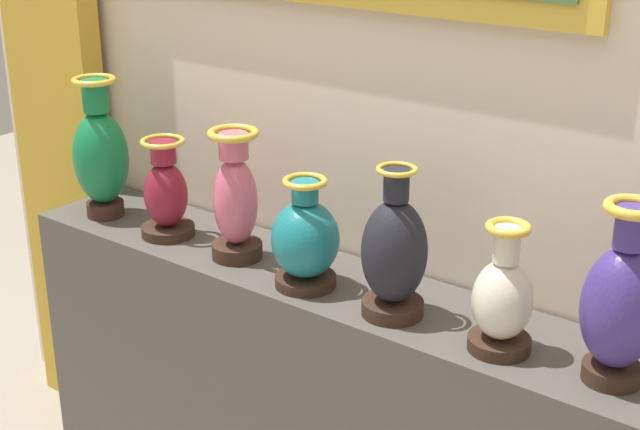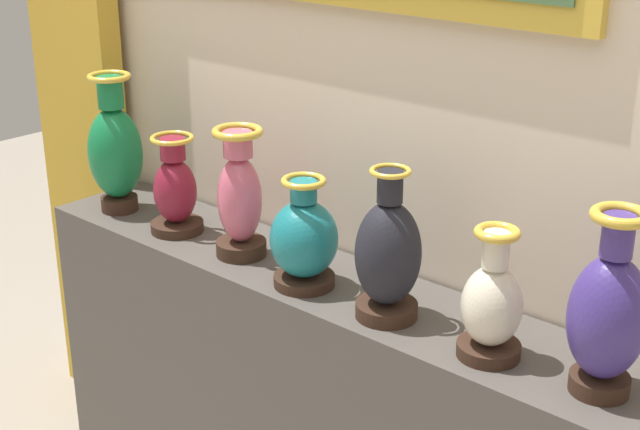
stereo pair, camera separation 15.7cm
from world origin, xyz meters
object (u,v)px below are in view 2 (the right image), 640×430
at_px(vase_burgundy, 175,191).
at_px(vase_ivory, 492,305).
at_px(vase_teal, 303,239).
at_px(vase_onyx, 388,256).
at_px(vase_indigo, 608,315).
at_px(vase_rose, 240,198).
at_px(vase_emerald, 115,150).

bearing_deg(vase_burgundy, vase_ivory, -0.91).
distance_m(vase_teal, vase_ivory, 0.55).
distance_m(vase_onyx, vase_ivory, 0.29).
height_order(vase_teal, vase_indigo, vase_indigo).
xyz_separation_m(vase_burgundy, vase_rose, (0.27, 0.00, 0.04)).
height_order(vase_onyx, vase_ivory, vase_onyx).
bearing_deg(vase_ivory, vase_teal, -179.54).
bearing_deg(vase_burgundy, vase_teal, -2.35).
distance_m(vase_burgundy, vase_ivory, 1.08).
bearing_deg(vase_ivory, vase_burgundy, 179.09).
bearing_deg(vase_ivory, vase_rose, 178.45).
bearing_deg(vase_teal, vase_rose, 174.17).
bearing_deg(vase_teal, vase_onyx, 0.54).
xyz_separation_m(vase_ivory, vase_indigo, (0.25, 0.03, 0.05)).
distance_m(vase_emerald, vase_indigo, 1.60).
xyz_separation_m(vase_burgundy, vase_teal, (0.53, -0.02, 0.00)).
bearing_deg(vase_indigo, vase_teal, -177.79).
distance_m(vase_emerald, vase_teal, 0.80).
distance_m(vase_emerald, vase_burgundy, 0.28).
xyz_separation_m(vase_onyx, vase_indigo, (0.53, 0.03, 0.02)).
xyz_separation_m(vase_emerald, vase_indigo, (1.60, 0.02, -0.02)).
height_order(vase_emerald, vase_indigo, vase_emerald).
height_order(vase_rose, vase_ivory, vase_rose).
bearing_deg(vase_indigo, vase_burgundy, -179.60).
distance_m(vase_burgundy, vase_onyx, 0.80).
bearing_deg(vase_emerald, vase_indigo, 0.58).
distance_m(vase_burgundy, vase_teal, 0.53).
height_order(vase_teal, vase_onyx, vase_onyx).
height_order(vase_burgundy, vase_ivory, vase_ivory).
distance_m(vase_teal, vase_indigo, 0.80).
xyz_separation_m(vase_emerald, vase_rose, (0.54, 0.01, -0.03)).
xyz_separation_m(vase_emerald, vase_burgundy, (0.27, 0.01, -0.07)).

